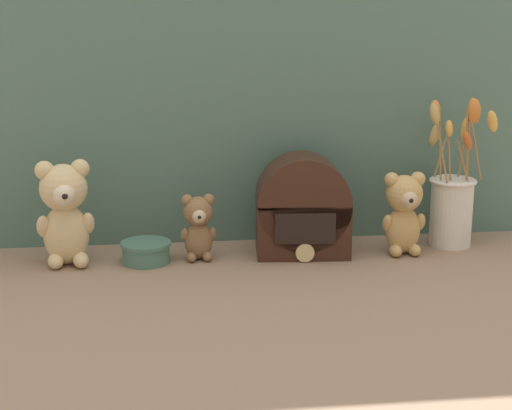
# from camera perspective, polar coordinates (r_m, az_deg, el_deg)

# --- Properties ---
(ground_plane) EXTENTS (4.00, 4.00, 0.00)m
(ground_plane) POSITION_cam_1_polar(r_m,az_deg,el_deg) (1.72, 0.08, -4.08)
(ground_plane) COLOR #8E7056
(backdrop_wall) EXTENTS (1.47, 0.02, 0.70)m
(backdrop_wall) POSITION_cam_1_polar(r_m,az_deg,el_deg) (1.81, -0.56, 8.10)
(backdrop_wall) COLOR #4C6B5B
(backdrop_wall) RESTS_ON ground
(teddy_bear_large) EXTENTS (0.13, 0.12, 0.23)m
(teddy_bear_large) POSITION_cam_1_polar(r_m,az_deg,el_deg) (1.72, -13.73, -0.41)
(teddy_bear_large) COLOR #DBBC84
(teddy_bear_large) RESTS_ON ground
(teddy_bear_medium) EXTENTS (0.10, 0.10, 0.19)m
(teddy_bear_medium) POSITION_cam_1_polar(r_m,az_deg,el_deg) (1.78, 10.69, -0.47)
(teddy_bear_medium) COLOR tan
(teddy_bear_medium) RESTS_ON ground
(teddy_bear_small) EXTENTS (0.08, 0.07, 0.15)m
(teddy_bear_small) POSITION_cam_1_polar(r_m,az_deg,el_deg) (1.72, -4.22, -1.50)
(teddy_bear_small) COLOR olive
(teddy_bear_small) RESTS_ON ground
(flower_vase) EXTENTS (0.16, 0.16, 0.35)m
(flower_vase) POSITION_cam_1_polar(r_m,az_deg,el_deg) (1.86, 14.09, 0.40)
(flower_vase) COLOR silver
(flower_vase) RESTS_ON ground
(vintage_radio) EXTENTS (0.21, 0.14, 0.23)m
(vintage_radio) POSITION_cam_1_polar(r_m,az_deg,el_deg) (1.75, 3.41, -0.44)
(vintage_radio) COLOR #381E14
(vintage_radio) RESTS_ON ground
(decorative_tin_tall) EXTENTS (0.11, 0.11, 0.05)m
(decorative_tin_tall) POSITION_cam_1_polar(r_m,az_deg,el_deg) (1.72, -8.01, -3.40)
(decorative_tin_tall) COLOR #47705B
(decorative_tin_tall) RESTS_ON ground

